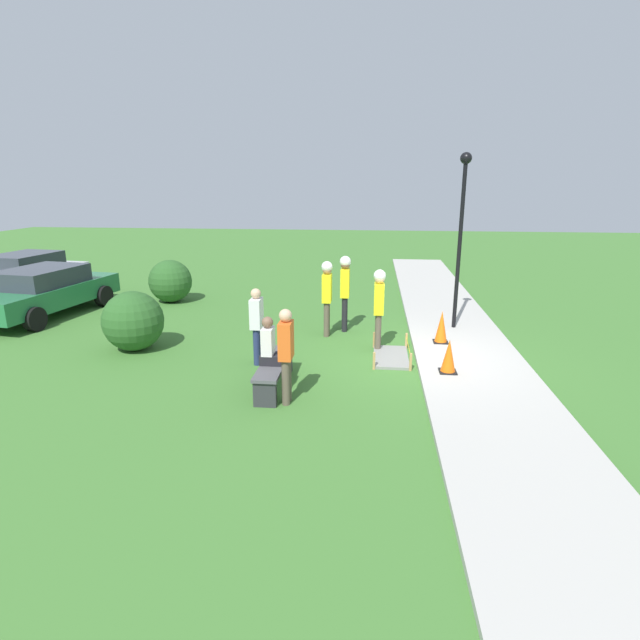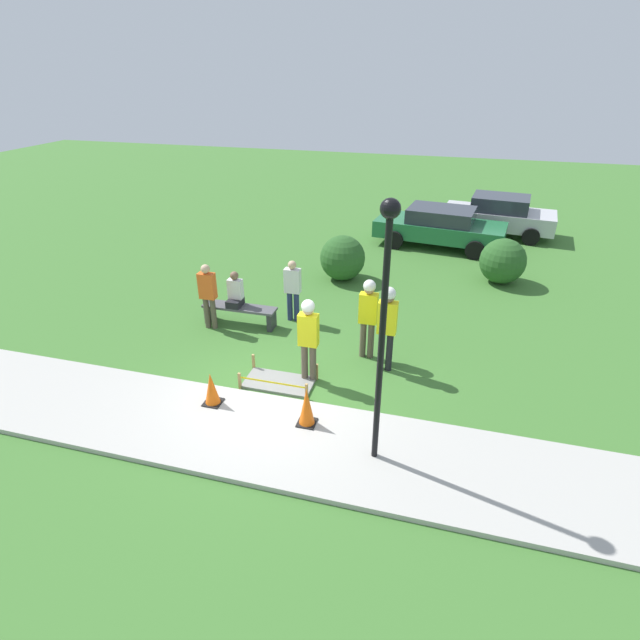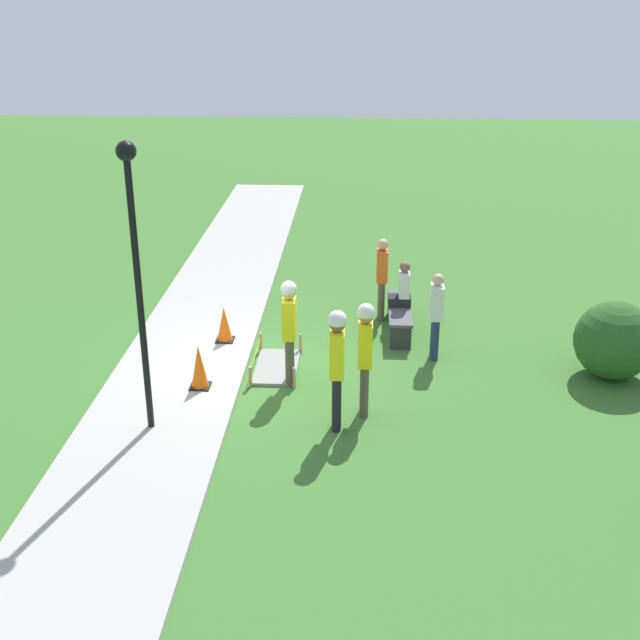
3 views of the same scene
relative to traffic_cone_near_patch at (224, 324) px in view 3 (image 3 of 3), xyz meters
The scene contains 14 objects.
ground_plane 1.24m from the traffic_cone_near_patch, 28.55° to the left, with size 60.00×60.00×0.00m, color #3D702D.
sidewalk 1.24m from the traffic_cone_near_patch, 30.19° to the right, with size 28.00×2.29×0.10m.
wet_concrete_patch 1.50m from the traffic_cone_near_patch, 48.38° to the left, with size 1.48×0.79×0.37m.
traffic_cone_near_patch is the anchor object (origin of this frame).
traffic_cone_far_patch 1.93m from the traffic_cone_near_patch, ahead, with size 0.34×0.34×0.76m.
park_bench 3.43m from the traffic_cone_near_patch, 104.66° to the left, with size 1.89×0.44×0.52m.
person_seated_on_bench 3.54m from the traffic_cone_near_patch, 106.16° to the left, with size 0.36×0.44×0.89m.
worker_supervisor 2.17m from the traffic_cone_near_patch, 42.02° to the left, with size 0.40×0.27×1.87m.
worker_assistant 3.71m from the traffic_cone_near_patch, 46.47° to the left, with size 0.40×0.27×1.88m.
worker_trainee 3.80m from the traffic_cone_near_patch, 36.68° to the left, with size 0.40×0.28×1.95m.
bystander_in_orange_shirt 3.38m from the traffic_cone_near_patch, 116.92° to the left, with size 0.40×0.22×1.69m.
bystander_in_gray_shirt 3.97m from the traffic_cone_near_patch, 84.83° to the left, with size 0.40×0.22×1.63m.
lamppost_near 4.13m from the traffic_cone_near_patch, 10.42° to the right, with size 0.28×0.28×4.33m.
shrub_rounded_mid 7.00m from the traffic_cone_near_patch, 82.22° to the left, with size 1.37×1.37×1.37m.
Camera 3 is at (12.78, 2.00, 6.29)m, focal length 45.00 mm.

